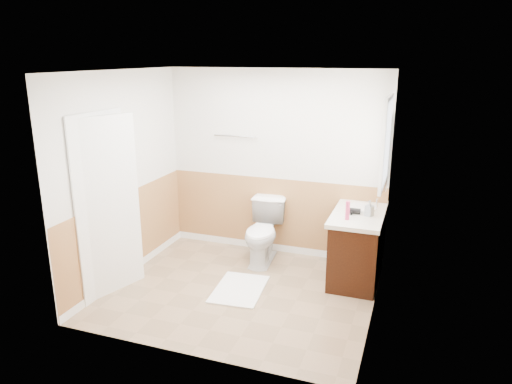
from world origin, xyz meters
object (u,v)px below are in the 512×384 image
at_px(toilet, 263,232).
at_px(soap_dispenser, 369,208).
at_px(lotion_bottle, 348,210).
at_px(bath_mat, 239,289).
at_px(vanity_cabinet, 357,247).

xyz_separation_m(toilet, soap_dispenser, (1.36, -0.17, 0.53)).
bearing_deg(lotion_bottle, soap_dispenser, 45.10).
xyz_separation_m(bath_mat, vanity_cabinet, (1.24, 0.80, 0.39)).
bearing_deg(soap_dispenser, vanity_cabinet, 139.78).
xyz_separation_m(vanity_cabinet, lotion_bottle, (-0.10, -0.32, 0.56)).
xyz_separation_m(toilet, bath_mat, (0.00, -0.87, -0.40)).
bearing_deg(bath_mat, toilet, 90.00).
distance_m(toilet, bath_mat, 0.96).
height_order(bath_mat, lotion_bottle, lotion_bottle).
bearing_deg(vanity_cabinet, toilet, 176.86).
relative_size(lotion_bottle, soap_dispenser, 1.19).
distance_m(toilet, lotion_bottle, 1.33).
height_order(toilet, vanity_cabinet, toilet).
distance_m(lotion_bottle, soap_dispenser, 0.31).
relative_size(toilet, vanity_cabinet, 0.74).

